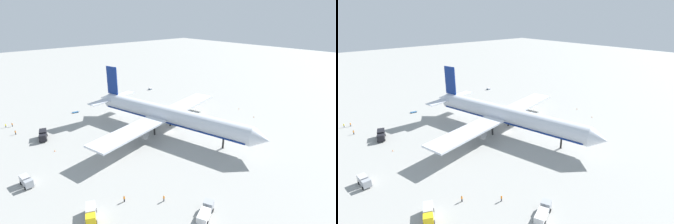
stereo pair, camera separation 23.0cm
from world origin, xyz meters
The scene contains 17 objects.
ground_plane centered at (0.00, 0.00, 0.00)m, with size 600.00×600.00×0.00m, color #9E9E99.
airliner centered at (-1.26, -0.26, 7.04)m, with size 77.87×70.11×22.96m.
service_truck_0 centered at (23.86, -45.24, 1.53)m, with size 6.72×4.69×2.76m.
service_truck_1 centered at (40.87, -24.59, 1.32)m, with size 4.98×7.32×2.50m.
service_truck_2 centered at (-26.77, -40.14, 1.70)m, with size 7.36×4.58×3.11m.
service_truck_3 centered at (0.32, -53.00, 1.49)m, with size 5.30×2.75×2.66m.
baggage_cart_0 centered at (-54.93, 32.47, 0.69)m, with size 2.09×2.93×1.25m.
baggage_cart_1 centered at (-53.44, -1.05, 0.78)m, with size 2.93×1.96×1.43m.
baggage_cart_2 centered at (-46.15, -19.48, 0.27)m, with size 1.88×3.50×0.40m.
ground_worker_0 centered at (-48.31, -48.52, 0.83)m, with size 0.56×0.56×1.63m.
ground_worker_1 centered at (23.89, -36.24, 0.87)m, with size 0.46×0.46×1.71m.
ground_worker_2 centered at (-47.64, -46.22, 0.84)m, with size 0.47×0.47×1.66m.
ground_worker_4 centered at (-38.06, -47.15, 0.90)m, with size 0.51×0.51×1.77m.
ground_worker_5 centered at (30.34, -28.53, 0.85)m, with size 0.52×0.52×1.68m.
traffic_cone_1 centered at (2.55, 43.82, 0.28)m, with size 0.36×0.36×0.55m, color orange.
traffic_cone_2 centered at (13.52, 39.79, 0.28)m, with size 0.36×0.36×0.55m, color orange.
traffic_cone_3 centered at (-14.19, -40.35, 0.28)m, with size 0.36×0.36×0.55m, color orange.
Camera 1 is at (72.59, -63.98, 45.03)m, focal length 28.30 mm.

